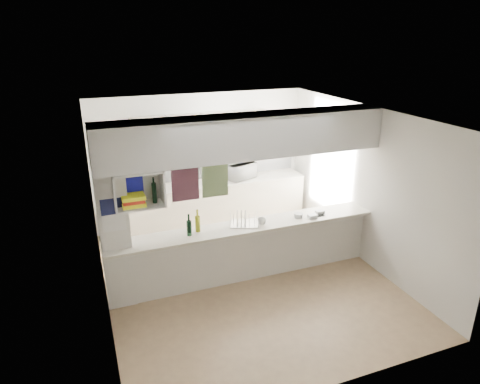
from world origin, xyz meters
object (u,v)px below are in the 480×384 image
microwave (240,170)px  dish_rack (244,219)px  bowl (240,161)px  wine_bottles (194,225)px

microwave → dish_rack: (-0.72, -2.07, -0.07)m
microwave → dish_rack: 2.19m
dish_rack → microwave: bearing=90.3°
bowl → wine_bottles: 2.64m
dish_rack → bowl: bearing=90.4°
bowl → dish_rack: (-0.73, -2.10, -0.26)m
wine_bottles → microwave: bearing=54.1°
dish_rack → wine_bottles: 0.80m
dish_rack → wine_bottles: size_ratio=1.48×
microwave → wine_bottles: 2.60m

